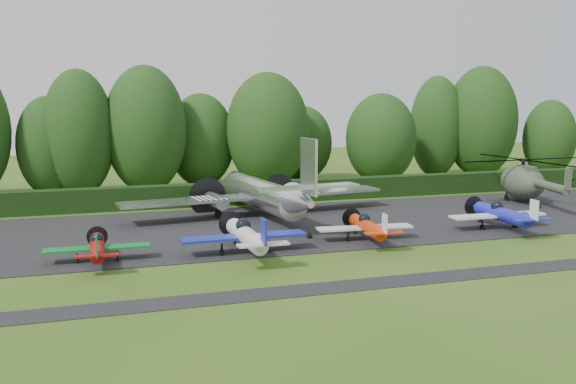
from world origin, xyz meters
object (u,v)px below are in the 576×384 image
object	(u,v)px
light_plane_red	(97,247)
light_plane_blue	(502,214)
light_plane_white	(246,235)
sign_board	(520,181)
helicopter	(523,179)
transport_plane	(262,194)
light_plane_orange	(367,226)

from	to	relation	value
light_plane_red	light_plane_blue	world-z (taller)	light_plane_blue
light_plane_white	sign_board	distance (m)	37.53
light_plane_red	light_plane_white	distance (m)	8.92
helicopter	sign_board	size ratio (longest dim) A/B	4.79
light_plane_blue	sign_board	size ratio (longest dim) A/B	2.53
helicopter	transport_plane	bearing A→B (deg)	167.94
light_plane_white	light_plane_blue	xyz separation A→B (m)	(19.86, 1.66, -0.08)
helicopter	sign_board	world-z (taller)	helicopter
light_plane_white	sign_board	world-z (taller)	light_plane_white
light_plane_white	light_plane_blue	bearing A→B (deg)	5.54
light_plane_orange	light_plane_blue	xyz separation A→B (m)	(11.13, 0.53, 0.13)
light_plane_orange	sign_board	distance (m)	29.40
transport_plane	light_plane_white	xyz separation A→B (m)	(-4.20, -11.37, -0.74)
sign_board	light_plane_red	bearing A→B (deg)	-174.64
light_plane_red	helicopter	world-z (taller)	helicopter
light_plane_red	helicopter	bearing A→B (deg)	14.58
light_plane_white	sign_board	xyz separation A→B (m)	(33.39, 17.14, -0.09)
transport_plane	light_plane_orange	size ratio (longest dim) A/B	3.23
transport_plane	light_plane_blue	world-z (taller)	transport_plane
transport_plane	light_plane_red	world-z (taller)	transport_plane
transport_plane	light_plane_red	distance (m)	16.87
helicopter	light_plane_orange	bearing A→B (deg)	-165.72
light_plane_red	light_plane_white	xyz separation A→B (m)	(8.88, -0.78, 0.29)
light_plane_red	helicopter	xyz separation A→B (m)	(38.29, 10.88, 1.22)
transport_plane	helicopter	bearing A→B (deg)	7.91
light_plane_blue	helicopter	xyz separation A→B (m)	(9.55, 10.01, 1.01)
light_plane_blue	sign_board	world-z (taller)	light_plane_blue
light_plane_white	light_plane_blue	distance (m)	19.93
light_plane_white	helicopter	xyz separation A→B (m)	(29.41, 11.66, 0.93)
transport_plane	light_plane_orange	distance (m)	11.24
light_plane_orange	light_plane_blue	distance (m)	11.14
helicopter	light_plane_red	bearing A→B (deg)	-176.85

